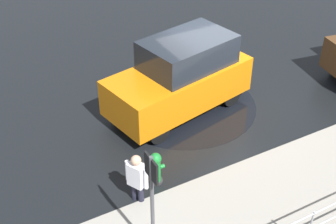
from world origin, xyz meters
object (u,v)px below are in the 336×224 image
(sign_post, at_px, (152,194))
(moving_hatchback, at_px, (181,77))
(pedestrian, at_px, (137,176))
(fire_hydrant, at_px, (156,168))

(sign_post, bearing_deg, moving_hatchback, -125.90)
(pedestrian, xyz_separation_m, sign_post, (0.35, 1.41, 0.90))
(sign_post, bearing_deg, fire_hydrant, -118.83)
(fire_hydrant, distance_m, pedestrian, 0.73)
(fire_hydrant, height_order, sign_post, sign_post)
(pedestrian, height_order, sign_post, sign_post)
(moving_hatchback, height_order, sign_post, sign_post)
(fire_hydrant, relative_size, pedestrian, 0.66)
(moving_hatchback, distance_m, sign_post, 4.92)
(pedestrian, bearing_deg, fire_hydrant, -152.52)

